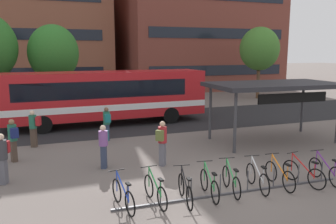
# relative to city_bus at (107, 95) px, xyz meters

# --- Properties ---
(ground) EXTENTS (200.00, 200.00, 0.00)m
(ground) POSITION_rel_city_bus_xyz_m (1.90, -11.03, -1.78)
(ground) COLOR #6B605B
(bus_lane_asphalt) EXTENTS (80.00, 7.20, 0.01)m
(bus_lane_asphalt) POSITION_rel_city_bus_xyz_m (1.90, -0.00, -1.77)
(bus_lane_asphalt) COLOR #232326
(bus_lane_asphalt) RESTS_ON ground
(city_bus) EXTENTS (12.10, 2.93, 3.20)m
(city_bus) POSITION_rel_city_bus_xyz_m (0.00, 0.00, 0.00)
(city_bus) COLOR red
(city_bus) RESTS_ON ground
(bike_rack) EXTENTS (7.68, 0.28, 0.70)m
(bike_rack) POSITION_rel_city_bus_xyz_m (1.84, -11.75, -1.68)
(bike_rack) COLOR #47474C
(bike_rack) RESTS_ON ground
(parked_bicycle_blue_0) EXTENTS (0.52, 1.71, 0.99)m
(parked_bicycle_blue_0) POSITION_rel_city_bus_xyz_m (-1.63, -11.60, -1.39)
(parked_bicycle_blue_0) COLOR black
(parked_bicycle_blue_0) RESTS_ON ground
(parked_bicycle_green_1) EXTENTS (0.52, 1.72, 0.99)m
(parked_bicycle_green_1) POSITION_rel_city_bus_xyz_m (-0.68, -11.59, -1.39)
(parked_bicycle_green_1) COLOR black
(parked_bicycle_green_1) RESTS_ON ground
(parked_bicycle_black_2) EXTENTS (0.52, 1.71, 0.99)m
(parked_bicycle_black_2) POSITION_rel_city_bus_xyz_m (0.16, -11.83, -1.39)
(parked_bicycle_black_2) COLOR black
(parked_bicycle_black_2) RESTS_ON ground
(parked_bicycle_green_3) EXTENTS (0.52, 1.71, 0.99)m
(parked_bicycle_green_3) POSITION_rel_city_bus_xyz_m (1.01, -11.70, -1.39)
(parked_bicycle_green_3) COLOR black
(parked_bicycle_green_3) RESTS_ON ground
(parked_bicycle_green_4) EXTENTS (0.54, 1.70, 0.99)m
(parked_bicycle_green_4) POSITION_rel_city_bus_xyz_m (1.79, -11.65, -1.39)
(parked_bicycle_green_4) COLOR black
(parked_bicycle_green_4) RESTS_ON ground
(parked_bicycle_silver_5) EXTENTS (0.52, 1.71, 0.99)m
(parked_bicycle_silver_5) POSITION_rel_city_bus_xyz_m (2.71, -11.71, -1.39)
(parked_bicycle_silver_5) COLOR black
(parked_bicycle_silver_5) RESTS_ON ground
(parked_bicycle_orange_6) EXTENTS (0.52, 1.72, 0.99)m
(parked_bicycle_orange_6) POSITION_rel_city_bus_xyz_m (3.53, -11.75, -1.39)
(parked_bicycle_orange_6) COLOR black
(parked_bicycle_orange_6) RESTS_ON ground
(parked_bicycle_red_7) EXTENTS (0.53, 1.70, 0.99)m
(parked_bicycle_red_7) POSITION_rel_city_bus_xyz_m (4.39, -11.88, -1.39)
(parked_bicycle_red_7) COLOR black
(parked_bicycle_red_7) RESTS_ON ground
(parked_bicycle_purple_8) EXTENTS (0.52, 1.72, 0.99)m
(parked_bicycle_purple_8) POSITION_rel_city_bus_xyz_m (5.26, -11.95, -1.39)
(parked_bicycle_purple_8) COLOR black
(parked_bicycle_purple_8) RESTS_ON ground
(transit_shelter) EXTENTS (6.45, 3.63, 2.89)m
(transit_shelter) POSITION_rel_city_bus_xyz_m (6.92, -6.78, 0.94)
(transit_shelter) COLOR #38383D
(transit_shelter) RESTS_ON ground
(commuter_navy_pack_0) EXTENTS (0.48, 0.60, 1.75)m
(commuter_navy_pack_0) POSITION_rel_city_bus_xyz_m (-4.83, -6.00, -0.77)
(commuter_navy_pack_0) COLOR #47382D
(commuter_navy_pack_0) RESTS_ON ground
(commuter_teal_pack_1) EXTENTS (0.35, 0.53, 1.68)m
(commuter_teal_pack_1) POSITION_rel_city_bus_xyz_m (-0.73, -3.90, -0.81)
(commuter_teal_pack_1) COLOR #2D3851
(commuter_teal_pack_1) RESTS_ON ground
(commuter_red_pack_2) EXTENTS (0.59, 0.46, 1.72)m
(commuter_red_pack_2) POSITION_rel_city_bus_xyz_m (-4.11, -3.95, -0.78)
(commuter_red_pack_2) COLOR #47382D
(commuter_red_pack_2) RESTS_ON ground
(commuter_olive_pack_3) EXTENTS (0.58, 0.59, 1.76)m
(commuter_olive_pack_3) POSITION_rel_city_bus_xyz_m (0.59, -8.47, -0.76)
(commuter_olive_pack_3) COLOR #565660
(commuter_olive_pack_3) RESTS_ON ground
(commuter_red_pack_4) EXTENTS (0.46, 0.59, 1.73)m
(commuter_red_pack_4) POSITION_rel_city_bus_xyz_m (-4.97, -8.40, -0.78)
(commuter_red_pack_4) COLOR #565660
(commuter_red_pack_4) RESTS_ON ground
(commuter_teal_pack_5) EXTENTS (0.47, 0.60, 1.67)m
(commuter_teal_pack_5) POSITION_rel_city_bus_xyz_m (-1.56, -7.95, -0.81)
(commuter_teal_pack_5) COLOR #2D3851
(commuter_teal_pack_5) RESTS_ON ground
(street_tree_0) EXTENTS (3.50, 3.50, 6.27)m
(street_tree_0) POSITION_rel_city_bus_xyz_m (-2.80, 5.35, 2.50)
(street_tree_0) COLOR brown
(street_tree_0) RESTS_ON ground
(street_tree_2) EXTENTS (3.67, 3.67, 6.65)m
(street_tree_2) POSITION_rel_city_bus_xyz_m (15.54, 7.13, 2.85)
(street_tree_2) COLOR brown
(street_tree_2) RESTS_ON ground
(building_left_wing) EXTENTS (21.57, 11.46, 18.91)m
(building_left_wing) POSITION_rel_city_bus_xyz_m (-7.09, 21.65, 7.68)
(building_left_wing) COLOR brown
(building_left_wing) RESTS_ON ground
(building_centre_block) EXTENTS (18.58, 11.00, 11.91)m
(building_centre_block) POSITION_rel_city_bus_xyz_m (1.53, 30.12, 4.18)
(building_centre_block) COLOR tan
(building_centre_block) RESTS_ON ground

